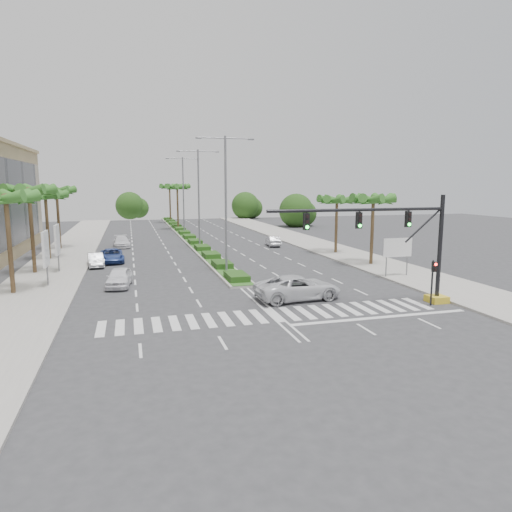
{
  "coord_description": "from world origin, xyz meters",
  "views": [
    {
      "loc": [
        -8.26,
        -25.51,
        7.84
      ],
      "look_at": [
        0.03,
        4.23,
        3.0
      ],
      "focal_mm": 32.0,
      "sensor_mm": 36.0,
      "label": 1
    }
  ],
  "objects_px": {
    "car_parked_a": "(119,277)",
    "car_crossing": "(298,288)",
    "car_parked_b": "(96,260)",
    "car_parked_d": "(122,242)",
    "car_parked_c": "(112,256)",
    "car_right": "(273,241)"
  },
  "relations": [
    {
      "from": "car_right",
      "to": "car_parked_c",
      "type": "bearing_deg",
      "value": 26.58
    },
    {
      "from": "car_parked_a",
      "to": "car_crossing",
      "type": "distance_m",
      "value": 14.08
    },
    {
      "from": "car_parked_a",
      "to": "car_parked_d",
      "type": "xyz_separation_m",
      "value": [
        -0.11,
        23.67,
        -0.04
      ]
    },
    {
      "from": "car_parked_a",
      "to": "car_parked_c",
      "type": "height_order",
      "value": "car_parked_a"
    },
    {
      "from": "car_parked_c",
      "to": "car_crossing",
      "type": "relative_size",
      "value": 0.82
    },
    {
      "from": "car_parked_a",
      "to": "car_crossing",
      "type": "bearing_deg",
      "value": -24.94
    },
    {
      "from": "car_parked_b",
      "to": "car_parked_c",
      "type": "relative_size",
      "value": 0.81
    },
    {
      "from": "car_right",
      "to": "car_parked_b",
      "type": "bearing_deg",
      "value": 30.46
    },
    {
      "from": "car_parked_a",
      "to": "car_parked_c",
      "type": "relative_size",
      "value": 0.87
    },
    {
      "from": "car_parked_b",
      "to": "car_parked_d",
      "type": "bearing_deg",
      "value": 73.82
    },
    {
      "from": "car_parked_b",
      "to": "car_parked_d",
      "type": "distance_m",
      "value": 14.08
    },
    {
      "from": "car_parked_a",
      "to": "car_parked_b",
      "type": "bearing_deg",
      "value": 110.52
    },
    {
      "from": "car_parked_d",
      "to": "car_crossing",
      "type": "height_order",
      "value": "car_crossing"
    },
    {
      "from": "car_parked_b",
      "to": "car_right",
      "type": "bearing_deg",
      "value": 17.48
    },
    {
      "from": "car_right",
      "to": "car_parked_d",
      "type": "bearing_deg",
      "value": -6.96
    },
    {
      "from": "car_crossing",
      "to": "car_right",
      "type": "height_order",
      "value": "car_crossing"
    },
    {
      "from": "car_parked_b",
      "to": "car_right",
      "type": "xyz_separation_m",
      "value": [
        21.04,
        9.59,
        -0.0
      ]
    },
    {
      "from": "car_parked_b",
      "to": "car_parked_c",
      "type": "height_order",
      "value": "car_parked_c"
    },
    {
      "from": "car_parked_b",
      "to": "car_crossing",
      "type": "xyz_separation_m",
      "value": [
        14.3,
        -17.22,
        0.18
      ]
    },
    {
      "from": "car_parked_c",
      "to": "car_crossing",
      "type": "xyz_separation_m",
      "value": [
        12.88,
        -19.42,
        0.15
      ]
    },
    {
      "from": "car_parked_d",
      "to": "car_crossing",
      "type": "bearing_deg",
      "value": -72.6
    },
    {
      "from": "car_parked_d",
      "to": "car_crossing",
      "type": "xyz_separation_m",
      "value": [
        12.06,
        -31.12,
        0.14
      ]
    }
  ]
}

